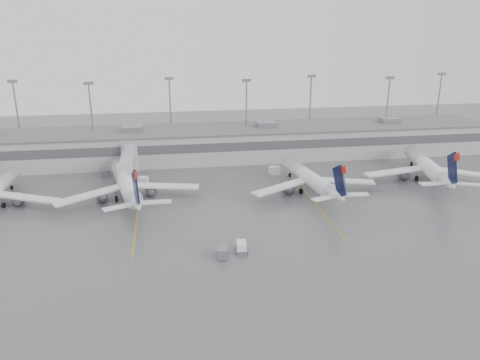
{
  "coord_description": "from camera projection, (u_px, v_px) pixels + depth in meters",
  "views": [
    {
      "loc": [
        -11.06,
        -62.4,
        34.38
      ],
      "look_at": [
        2.59,
        24.0,
        5.0
      ],
      "focal_mm": 35.0,
      "sensor_mm": 36.0,
      "label": 1
    }
  ],
  "objects": [
    {
      "name": "stand_markings",
      "position": [
        227.0,
        204.0,
        93.48
      ],
      "size": [
        105.25,
        40.0,
        0.01
      ],
      "color": "#C48F0B",
      "rests_on": "ground"
    },
    {
      "name": "light_masts",
      "position": [
        208.0,
        110.0,
        126.88
      ],
      "size": [
        142.4,
        8.0,
        20.6
      ],
      "color": "gray",
      "rests_on": "ground"
    },
    {
      "name": "cone_d",
      "position": [
        407.0,
        172.0,
        112.57
      ],
      "size": [
        0.45,
        0.45,
        0.72
      ],
      "primitive_type": "cone",
      "color": "#E44304",
      "rests_on": "ground"
    },
    {
      "name": "gse_uld_b",
      "position": [
        142.0,
        181.0,
        104.49
      ],
      "size": [
        2.81,
        2.09,
        1.84
      ],
      "primitive_type": "cube",
      "rotation": [
        0.0,
        0.0,
        -0.15
      ],
      "color": "white",
      "rests_on": "ground"
    },
    {
      "name": "ground",
      "position": [
        248.0,
        262.0,
        71.01
      ],
      "size": [
        260.0,
        260.0,
        0.0
      ],
      "primitive_type": "plane",
      "color": "#4C4C4E",
      "rests_on": "ground"
    },
    {
      "name": "cone_b",
      "position": [
        151.0,
        194.0,
        98.26
      ],
      "size": [
        0.47,
        0.47,
        0.75
      ],
      "primitive_type": "cone",
      "color": "#E44304",
      "rests_on": "ground"
    },
    {
      "name": "baggage_tug",
      "position": [
        241.0,
        248.0,
        73.73
      ],
      "size": [
        2.06,
        2.93,
        1.77
      ],
      "rotation": [
        0.0,
        0.0,
        -0.11
      ],
      "color": "white",
      "rests_on": "ground"
    },
    {
      "name": "jet_mid_left",
      "position": [
        126.0,
        184.0,
        95.2
      ],
      "size": [
        28.67,
        32.47,
        10.63
      ],
      "rotation": [
        0.0,
        0.0,
        0.21
      ],
      "color": "silver",
      "rests_on": "ground"
    },
    {
      "name": "jet_far_right",
      "position": [
        428.0,
        166.0,
        106.71
      ],
      "size": [
        29.31,
        33.2,
        10.87
      ],
      "rotation": [
        0.0,
        0.0,
        -0.21
      ],
      "color": "silver",
      "rests_on": "ground"
    },
    {
      "name": "gse_loader",
      "position": [
        105.0,
        173.0,
        109.96
      ],
      "size": [
        2.66,
        3.47,
        1.92
      ],
      "primitive_type": "cube",
      "rotation": [
        0.0,
        0.0,
        0.26
      ],
      "color": "slate",
      "rests_on": "ground"
    },
    {
      "name": "jet_mid_right",
      "position": [
        310.0,
        178.0,
        99.41
      ],
      "size": [
        27.64,
        31.18,
        10.12
      ],
      "rotation": [
        0.0,
        0.0,
        0.14
      ],
      "color": "silver",
      "rests_on": "ground"
    },
    {
      "name": "terminal",
      "position": [
        210.0,
        143.0,
        123.97
      ],
      "size": [
        152.0,
        17.0,
        9.45
      ],
      "color": "#A0A09B",
      "rests_on": "ground"
    },
    {
      "name": "gse_uld_c",
      "position": [
        275.0,
        170.0,
        112.1
      ],
      "size": [
        2.7,
        1.89,
        1.83
      ],
      "primitive_type": "cube",
      "rotation": [
        0.0,
        0.0,
        0.06
      ],
      "color": "white",
      "rests_on": "ground"
    },
    {
      "name": "jet_bridge_right",
      "position": [
        128.0,
        160.0,
        109.56
      ],
      "size": [
        4.0,
        17.2,
        7.0
      ],
      "color": "#97999C",
      "rests_on": "ground"
    },
    {
      "name": "cone_c",
      "position": [
        274.0,
        173.0,
        111.75
      ],
      "size": [
        0.5,
        0.5,
        0.79
      ],
      "primitive_type": "cone",
      "color": "#E44304",
      "rests_on": "ground"
    },
    {
      "name": "baggage_cart",
      "position": [
        222.0,
        252.0,
        72.06
      ],
      "size": [
        1.82,
        2.84,
        1.72
      ],
      "rotation": [
        0.0,
        0.0,
        -0.11
      ],
      "color": "slate",
      "rests_on": "ground"
    }
  ]
}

